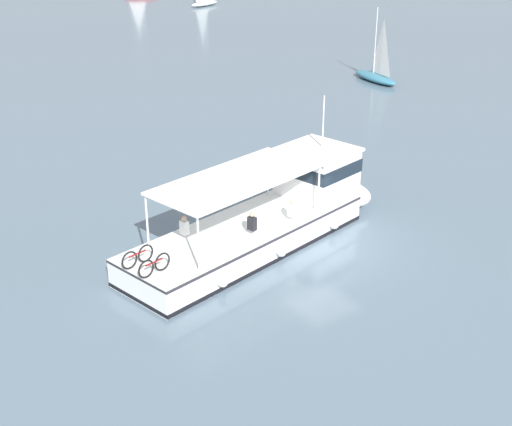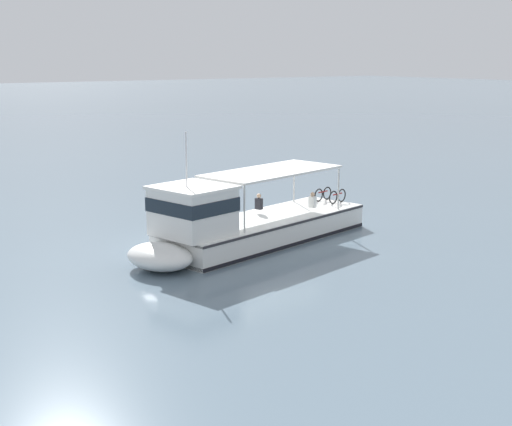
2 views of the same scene
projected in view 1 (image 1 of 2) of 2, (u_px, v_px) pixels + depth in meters
ground_plane at (323, 250)px, 27.62m from camera, size 400.00×400.00×0.00m
ferry_main at (273, 214)px, 28.28m from camera, size 13.07×5.85×5.32m
sailboat_off_bow at (204, 2)px, 88.97m from camera, size 4.99×2.96×5.40m
sailboat_horizon_west at (376, 74)px, 52.56m from camera, size 2.00×4.94×5.40m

